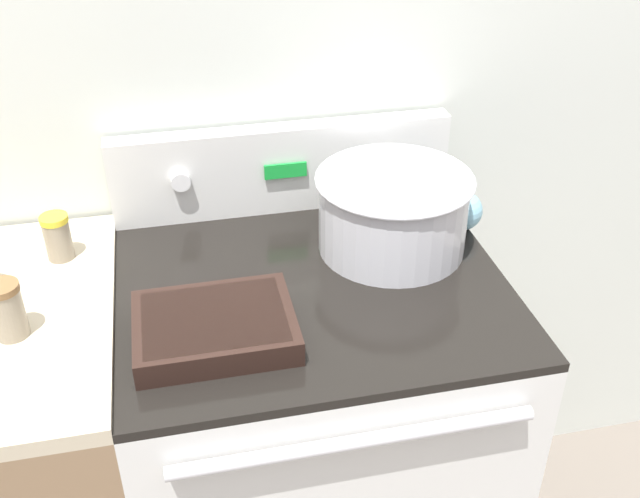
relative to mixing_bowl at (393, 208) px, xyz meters
name	(u,v)px	position (x,y,z in m)	size (l,w,h in m)	color
kitchen_wall	(275,64)	(-0.18, 0.27, 0.21)	(8.00, 0.05, 2.50)	silver
stove_range	(313,455)	(-0.18, -0.08, -0.56)	(0.73, 0.67, 0.95)	silver
control_panel	(283,168)	(-0.18, 0.21, 0.01)	(0.73, 0.07, 0.19)	silver
mixing_bowl	(393,208)	(0.00, 0.00, 0.00)	(0.31, 0.31, 0.16)	silver
casserole_dish	(215,326)	(-0.38, -0.21, -0.06)	(0.27, 0.21, 0.05)	black
ladle	(461,210)	(0.17, 0.05, -0.05)	(0.08, 0.28, 0.08)	#7AB2C6
spice_jar_yellow_cap	(58,237)	(-0.64, 0.08, -0.03)	(0.05, 0.05, 0.09)	gray
spice_jar_brown_cap	(7,310)	(-0.71, -0.14, -0.03)	(0.06, 0.06, 0.10)	gray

